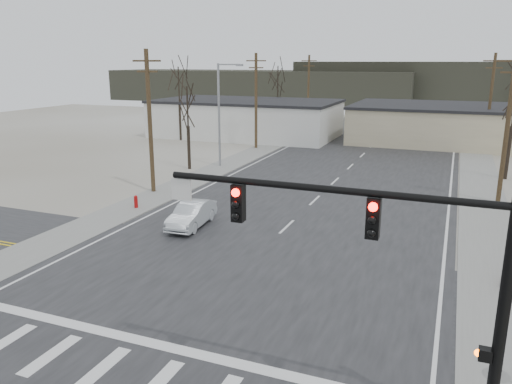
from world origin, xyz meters
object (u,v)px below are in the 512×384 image
fire_hydrant (136,202)px  traffic_signal_mast (418,261)px  car_far_b (387,118)px  sedan_crossing (192,214)px  car_far_a (393,125)px

fire_hydrant → traffic_signal_mast: bearing=-38.1°
car_far_b → fire_hydrant: bearing=-111.0°
traffic_signal_mast → sedan_crossing: bearing=136.5°
car_far_a → car_far_b: car_far_a is taller
fire_hydrant → car_far_b: size_ratio=0.22×
fire_hydrant → car_far_a: bearing=76.1°
traffic_signal_mast → car_far_b: size_ratio=2.23×
car_far_b → car_far_a: bearing=-89.2°
traffic_signal_mast → sedan_crossing: traffic_signal_mast is taller
car_far_a → car_far_b: 9.54m
traffic_signal_mast → car_far_a: (-7.31, 57.71, -3.88)m
traffic_signal_mast → fire_hydrant: traffic_signal_mast is taller
traffic_signal_mast → fire_hydrant: size_ratio=10.29×
fire_hydrant → car_far_a: car_far_a is taller
sedan_crossing → fire_hydrant: bearing=154.8°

